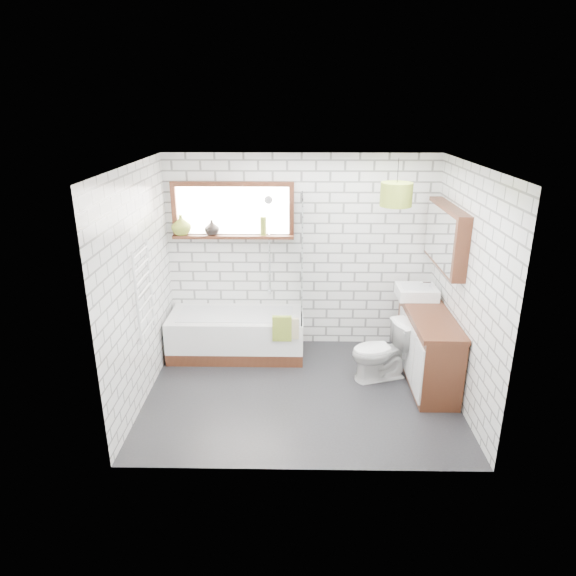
{
  "coord_description": "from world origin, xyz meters",
  "views": [
    {
      "loc": [
        -0.05,
        -5.03,
        3.07
      ],
      "look_at": [
        -0.15,
        0.25,
        1.15
      ],
      "focal_mm": 32.0,
      "sensor_mm": 36.0,
      "label": 1
    }
  ],
  "objects_px": {
    "toilet": "(381,351)",
    "bathtub": "(237,334)",
    "basin": "(416,292)",
    "vanity": "(428,346)",
    "pendant": "(396,194)"
  },
  "relations": [
    {
      "from": "vanity",
      "to": "pendant",
      "type": "distance_m",
      "value": 1.78
    },
    {
      "from": "bathtub",
      "to": "pendant",
      "type": "height_order",
      "value": "pendant"
    },
    {
      "from": "toilet",
      "to": "bathtub",
      "type": "bearing_deg",
      "value": -126.18
    },
    {
      "from": "vanity",
      "to": "bathtub",
      "type": "bearing_deg",
      "value": 165.26
    },
    {
      "from": "basin",
      "to": "toilet",
      "type": "bearing_deg",
      "value": -133.22
    },
    {
      "from": "bathtub",
      "to": "toilet",
      "type": "relative_size",
      "value": 2.4
    },
    {
      "from": "toilet",
      "to": "pendant",
      "type": "bearing_deg",
      "value": 145.69
    },
    {
      "from": "toilet",
      "to": "pendant",
      "type": "height_order",
      "value": "pendant"
    },
    {
      "from": "bathtub",
      "to": "vanity",
      "type": "relative_size",
      "value": 1.16
    },
    {
      "from": "vanity",
      "to": "pendant",
      "type": "xyz_separation_m",
      "value": [
        -0.41,
        0.4,
        1.68
      ]
    },
    {
      "from": "bathtub",
      "to": "basin",
      "type": "xyz_separation_m",
      "value": [
        2.22,
        -0.1,
        0.63
      ]
    },
    {
      "from": "bathtub",
      "to": "toilet",
      "type": "distance_m",
      "value": 1.85
    },
    {
      "from": "bathtub",
      "to": "vanity",
      "type": "height_order",
      "value": "vanity"
    },
    {
      "from": "bathtub",
      "to": "basin",
      "type": "relative_size",
      "value": 3.61
    },
    {
      "from": "bathtub",
      "to": "vanity",
      "type": "xyz_separation_m",
      "value": [
        2.28,
        -0.6,
        0.14
      ]
    }
  ]
}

